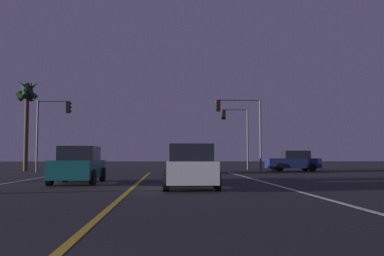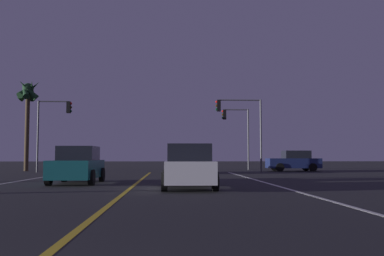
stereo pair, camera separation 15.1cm
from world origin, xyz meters
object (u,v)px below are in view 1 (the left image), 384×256
traffic_light_near_right (239,118)px  traffic_light_far_right (235,125)px  car_ahead_far (183,162)px  traffic_light_near_left (53,119)px  palm_tree_left_far (27,97)px  car_lead_same_lane (190,167)px  car_crossing_side (293,161)px  car_oncoming (79,165)px

traffic_light_near_right → traffic_light_far_right: 5.53m
car_ahead_far → traffic_light_far_right: bearing=-33.9°
traffic_light_far_right → traffic_light_near_left: bearing=20.1°
traffic_light_far_right → palm_tree_left_far: palm_tree_left_far is taller
car_lead_same_lane → car_crossing_side: bearing=-27.2°
traffic_light_near_left → car_oncoming: bearing=-70.5°
traffic_light_near_left → traffic_light_far_right: traffic_light_far_right is taller
car_lead_same_lane → car_ahead_far: bearing=-0.8°
traffic_light_near_right → traffic_light_near_left: bearing=0.0°
traffic_light_far_right → car_ahead_far: bearing=56.1°
car_oncoming → traffic_light_far_right: bearing=151.7°
car_crossing_side → traffic_light_near_right: (-4.81, -1.72, 3.44)m
traffic_light_near_left → car_ahead_far: bearing=-11.7°
traffic_light_near_left → car_lead_same_lane: bearing=-60.1°
car_crossing_side → palm_tree_left_far: 22.98m
car_oncoming → palm_tree_left_far: 19.14m
car_ahead_far → traffic_light_near_left: traffic_light_near_left is taller
car_oncoming → traffic_light_near_left: bearing=-160.5°
traffic_light_far_right → palm_tree_left_far: bearing=7.5°
car_lead_same_lane → car_oncoming: 5.96m
car_oncoming → car_crossing_side: bearing=136.5°
car_lead_same_lane → traffic_light_near_right: (4.72, 16.86, 3.44)m
car_ahead_far → traffic_light_far_right: 9.67m
car_crossing_side → traffic_light_near_right: size_ratio=0.75×
car_ahead_far → traffic_light_near_left: size_ratio=0.78×
car_crossing_side → traffic_light_near_left: size_ratio=0.78×
traffic_light_far_right → palm_tree_left_far: size_ratio=0.72×
car_ahead_far → palm_tree_left_far: size_ratio=0.55×
traffic_light_far_right → palm_tree_left_far: 18.34m
car_ahead_far → traffic_light_near_right: (4.51, 2.06, 3.44)m
car_oncoming → palm_tree_left_far: palm_tree_left_far is taller
traffic_light_near_right → palm_tree_left_far: palm_tree_left_far is taller
palm_tree_left_far → car_crossing_side: bearing=-3.6°
car_crossing_side → traffic_light_far_right: 6.55m
traffic_light_near_left → traffic_light_far_right: size_ratio=0.99×
car_lead_same_lane → car_oncoming: size_ratio=1.00×
car_oncoming → traffic_light_near_right: (9.65, 13.51, 3.44)m
car_oncoming → traffic_light_far_right: traffic_light_far_right is taller
car_oncoming → traffic_light_near_left: size_ratio=0.78×
traffic_light_near_left → traffic_light_far_right: bearing=20.1°
traffic_light_far_right → palm_tree_left_far: (-18.05, -2.39, 2.12)m
car_oncoming → car_ahead_far: (5.14, 11.45, 0.00)m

